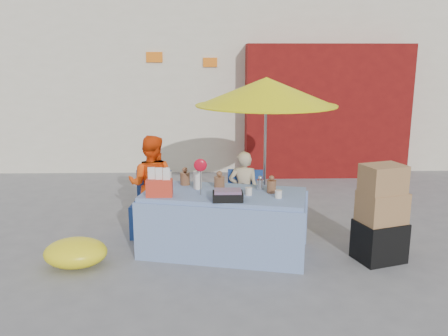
{
  "coord_description": "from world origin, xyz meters",
  "views": [
    {
      "loc": [
        -0.08,
        -5.15,
        2.34
      ],
      "look_at": [
        0.07,
        0.6,
        1.0
      ],
      "focal_mm": 38.0,
      "sensor_mm": 36.0,
      "label": 1
    }
  ],
  "objects_px": {
    "vendor_beige": "(244,191)",
    "box_stack": "(381,217)",
    "umbrella": "(266,92)",
    "vendor_orange": "(152,184)",
    "chair_right": "(244,216)",
    "market_table": "(223,222)",
    "chair_left": "(152,217)"
  },
  "relations": [
    {
      "from": "vendor_beige",
      "to": "box_stack",
      "type": "bearing_deg",
      "value": 153.12
    },
    {
      "from": "umbrella",
      "to": "vendor_orange",
      "type": "bearing_deg",
      "value": -174.47
    },
    {
      "from": "vendor_orange",
      "to": "chair_right",
      "type": "bearing_deg",
      "value": -178.97
    },
    {
      "from": "box_stack",
      "to": "umbrella",
      "type": "bearing_deg",
      "value": 136.13
    },
    {
      "from": "vendor_orange",
      "to": "umbrella",
      "type": "bearing_deg",
      "value": -167.32
    },
    {
      "from": "umbrella",
      "to": "box_stack",
      "type": "relative_size",
      "value": 1.8
    },
    {
      "from": "chair_right",
      "to": "box_stack",
      "type": "xyz_separation_m",
      "value": [
        1.53,
        -0.9,
        0.28
      ]
    },
    {
      "from": "vendor_orange",
      "to": "market_table",
      "type": "bearing_deg",
      "value": 149.49
    },
    {
      "from": "vendor_orange",
      "to": "umbrella",
      "type": "height_order",
      "value": "umbrella"
    },
    {
      "from": "market_table",
      "to": "vendor_beige",
      "type": "xyz_separation_m",
      "value": [
        0.29,
        0.74,
        0.17
      ]
    },
    {
      "from": "chair_right",
      "to": "vendor_orange",
      "type": "xyz_separation_m",
      "value": [
        -1.25,
        0.13,
        0.41
      ]
    },
    {
      "from": "chair_left",
      "to": "umbrella",
      "type": "height_order",
      "value": "umbrella"
    },
    {
      "from": "chair_right",
      "to": "umbrella",
      "type": "distance_m",
      "value": 1.69
    },
    {
      "from": "market_table",
      "to": "vendor_orange",
      "type": "distance_m",
      "value": 1.24
    },
    {
      "from": "umbrella",
      "to": "box_stack",
      "type": "xyz_separation_m",
      "value": [
        1.23,
        -1.18,
        -1.36
      ]
    },
    {
      "from": "market_table",
      "to": "chair_left",
      "type": "bearing_deg",
      "value": 160.39
    },
    {
      "from": "chair_left",
      "to": "chair_right",
      "type": "xyz_separation_m",
      "value": [
        1.25,
        0.0,
        0.0
      ]
    },
    {
      "from": "market_table",
      "to": "vendor_beige",
      "type": "height_order",
      "value": "market_table"
    },
    {
      "from": "market_table",
      "to": "box_stack",
      "type": "distance_m",
      "value": 1.86
    },
    {
      "from": "chair_right",
      "to": "market_table",
      "type": "bearing_deg",
      "value": -108.96
    },
    {
      "from": "chair_left",
      "to": "vendor_orange",
      "type": "distance_m",
      "value": 0.44
    },
    {
      "from": "vendor_orange",
      "to": "box_stack",
      "type": "distance_m",
      "value": 2.97
    },
    {
      "from": "market_table",
      "to": "umbrella",
      "type": "distance_m",
      "value": 1.84
    },
    {
      "from": "chair_left",
      "to": "vendor_orange",
      "type": "relative_size",
      "value": 0.63
    },
    {
      "from": "umbrella",
      "to": "vendor_beige",
      "type": "bearing_deg",
      "value": -153.43
    },
    {
      "from": "chair_left",
      "to": "vendor_beige",
      "type": "xyz_separation_m",
      "value": [
        1.25,
        0.13,
        0.3
      ]
    },
    {
      "from": "chair_right",
      "to": "umbrella",
      "type": "bearing_deg",
      "value": 50.8
    },
    {
      "from": "vendor_beige",
      "to": "vendor_orange",
      "type": "bearing_deg",
      "value": 7.15
    },
    {
      "from": "chair_right",
      "to": "vendor_beige",
      "type": "bearing_deg",
      "value": 97.99
    },
    {
      "from": "vendor_beige",
      "to": "umbrella",
      "type": "bearing_deg",
      "value": -146.28
    },
    {
      "from": "umbrella",
      "to": "box_stack",
      "type": "distance_m",
      "value": 2.18
    },
    {
      "from": "vendor_orange",
      "to": "box_stack",
      "type": "xyz_separation_m",
      "value": [
        2.78,
        -1.03,
        -0.13
      ]
    }
  ]
}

